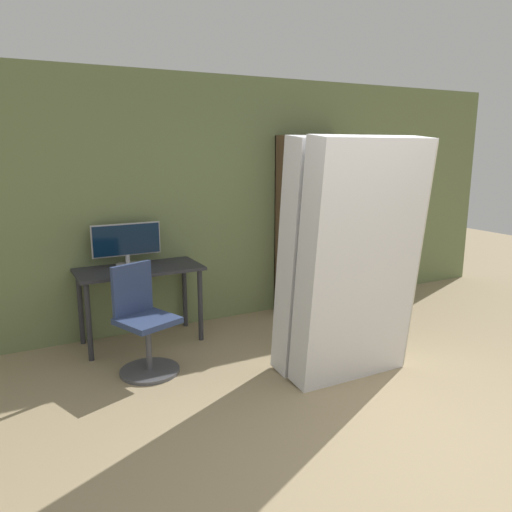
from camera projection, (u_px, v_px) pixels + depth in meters
name	position (u px, v px, depth m)	size (l,w,h in m)	color
ground_plane	(444.00, 475.00, 3.02)	(16.00, 16.00, 0.00)	#9E8966
wall_back	(222.00, 201.00, 5.56)	(8.00, 0.06, 2.70)	#6B7A4C
desk	(140.00, 279.00, 4.95)	(1.21, 0.59, 0.77)	#2D2D33
monitor	(127.00, 242.00, 4.98)	(0.69, 0.24, 0.43)	#B7B7BC
office_chair	(144.00, 329.00, 4.35)	(0.57, 0.57, 0.96)	#4C4C51
bookshelf	(302.00, 223.00, 5.93)	(0.84, 0.32, 2.07)	brown
mattress_near	(361.00, 263.00, 4.07)	(1.07, 0.47, 2.04)	silver
mattress_far	(338.00, 256.00, 4.33)	(1.07, 0.46, 2.04)	silver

